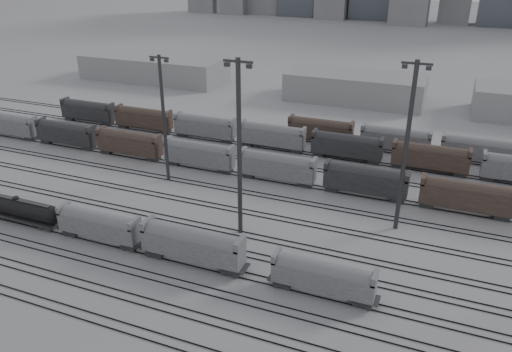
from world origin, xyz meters
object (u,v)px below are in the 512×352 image
at_px(hopper_car_b, 193,243).
at_px(light_mast_c, 239,146).
at_px(tank_car_b, 18,208).
at_px(hopper_car_c, 323,276).
at_px(hopper_car_a, 99,224).

height_order(hopper_car_b, light_mast_c, light_mast_c).
bearing_deg(tank_car_b, light_mast_c, 16.66).
xyz_separation_m(tank_car_b, hopper_car_b, (32.53, 0.00, 0.89)).
bearing_deg(light_mast_c, hopper_car_c, -32.97).
relative_size(hopper_car_b, light_mast_c, 0.55).
height_order(tank_car_b, hopper_car_c, hopper_car_c).
xyz_separation_m(tank_car_b, hopper_car_c, (51.50, 0.00, 0.48)).
bearing_deg(light_mast_c, hopper_car_a, -150.81).
bearing_deg(hopper_car_c, hopper_car_a, -180.00).
height_order(hopper_car_b, hopper_car_c, hopper_car_b).
distance_m(tank_car_b, hopper_car_b, 32.55).
xyz_separation_m(hopper_car_b, light_mast_c, (2.70, 10.54, 11.29)).
bearing_deg(light_mast_c, tank_car_b, -163.34).
bearing_deg(hopper_car_a, hopper_car_c, 0.00).
xyz_separation_m(hopper_car_a, hopper_car_b, (16.17, 0.00, 0.35)).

